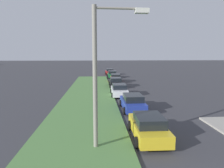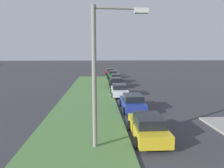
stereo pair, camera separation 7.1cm
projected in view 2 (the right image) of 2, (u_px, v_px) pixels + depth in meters
grass_median at (83, 121)px, 15.47m from camera, size 60.00×6.00×0.12m
parked_car_yellow at (148, 127)px, 12.38m from camera, size 4.32×2.06×1.47m
parked_car_blue at (133, 102)px, 18.56m from camera, size 4.32×2.05×1.47m
parked_car_white at (119, 90)px, 24.89m from camera, size 4.33×2.07×1.47m
parked_car_black at (116, 82)px, 31.51m from camera, size 4.33×2.07×1.47m
parked_car_orange at (116, 78)px, 37.09m from camera, size 4.38×2.17×1.47m
parked_car_green at (112, 74)px, 43.71m from camera, size 4.31×2.03×1.47m
parked_car_red at (110, 72)px, 49.71m from camera, size 4.37×2.16×1.47m
streetlight at (101, 68)px, 10.52m from camera, size 0.38×2.87×7.50m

